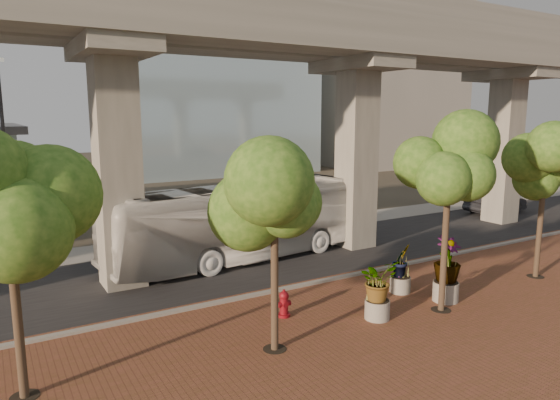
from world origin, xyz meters
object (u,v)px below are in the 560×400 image
fire_hydrant (284,304)px  planter_front (378,283)px  transit_bus (244,221)px  parked_car (495,202)px

fire_hydrant → planter_front: size_ratio=0.46×
transit_bus → fire_hydrant: transit_bus is taller
planter_front → parked_car: bearing=26.8°
transit_bus → fire_hydrant: bearing=158.5°
transit_bus → planter_front: (0.61, -8.79, -0.56)m
transit_bus → fire_hydrant: size_ratio=14.10×
parked_car → fire_hydrant: bearing=114.2°
fire_hydrant → transit_bus: bearing=74.1°
parked_car → planter_front: bearing=120.8°
parked_car → planter_front: planter_front is taller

